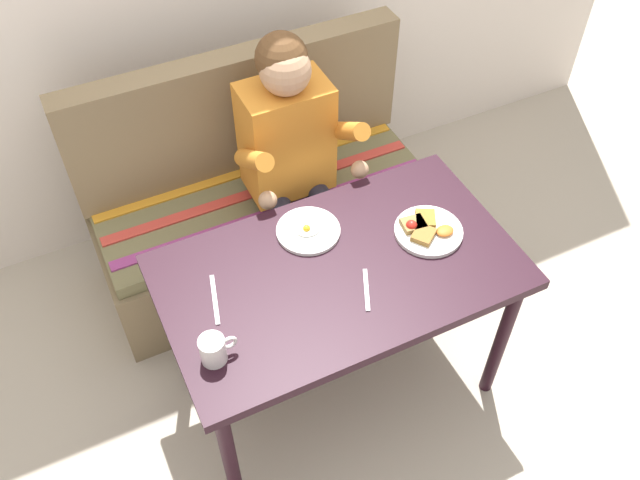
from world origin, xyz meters
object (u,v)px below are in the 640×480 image
(knife, at_px, (215,299))
(table, at_px, (339,283))
(person, at_px, (294,152))
(fork, at_px, (366,290))
(plate_breakfast, at_px, (427,230))
(couch, at_px, (260,206))
(plate_eggs, at_px, (308,230))
(coffee_mug, at_px, (213,349))

(knife, bearing_deg, table, 6.51)
(person, height_order, fork, person)
(plate_breakfast, height_order, fork, plate_breakfast)
(couch, height_order, plate_breakfast, couch)
(couch, xyz_separation_m, plate_eggs, (-0.02, -0.57, 0.41))
(table, relative_size, coffee_mug, 10.17)
(coffee_mug, bearing_deg, fork, 3.18)
(couch, distance_m, knife, 0.92)
(coffee_mug, bearing_deg, plate_breakfast, 10.96)
(table, height_order, coffee_mug, coffee_mug)
(person, bearing_deg, plate_breakfast, -66.84)
(couch, bearing_deg, fork, -87.60)
(plate_eggs, relative_size, fork, 1.32)
(plate_breakfast, relative_size, plate_eggs, 1.07)
(plate_breakfast, distance_m, plate_eggs, 0.41)
(plate_eggs, distance_m, fork, 0.32)
(person, height_order, plate_eggs, person)
(couch, xyz_separation_m, person, (0.10, -0.17, 0.41))
(fork, bearing_deg, plate_breakfast, 48.20)
(plate_breakfast, distance_m, coffee_mug, 0.86)
(plate_breakfast, bearing_deg, plate_eggs, 154.05)
(table, height_order, couch, couch)
(plate_breakfast, bearing_deg, knife, 176.71)
(coffee_mug, relative_size, knife, 0.59)
(table, bearing_deg, person, 80.48)
(table, xyz_separation_m, person, (0.10, 0.59, 0.09))
(coffee_mug, bearing_deg, plate_eggs, 36.21)
(person, xyz_separation_m, fork, (-0.06, -0.71, -0.01))
(table, bearing_deg, knife, 172.33)
(table, xyz_separation_m, coffee_mug, (-0.49, -0.15, 0.13))
(coffee_mug, distance_m, knife, 0.22)
(plate_breakfast, bearing_deg, fork, -156.69)
(plate_eggs, relative_size, coffee_mug, 1.90)
(person, distance_m, fork, 0.71)
(couch, height_order, plate_eggs, couch)
(fork, bearing_deg, person, 109.92)
(plate_breakfast, height_order, coffee_mug, coffee_mug)
(fork, distance_m, knife, 0.49)
(plate_eggs, bearing_deg, table, -82.62)
(coffee_mug, relative_size, fork, 0.69)
(person, relative_size, coffee_mug, 10.27)
(plate_eggs, bearing_deg, plate_breakfast, -25.95)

